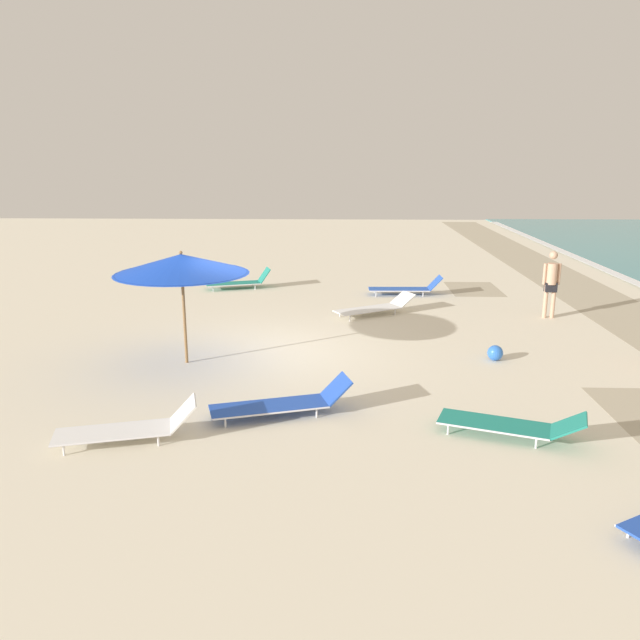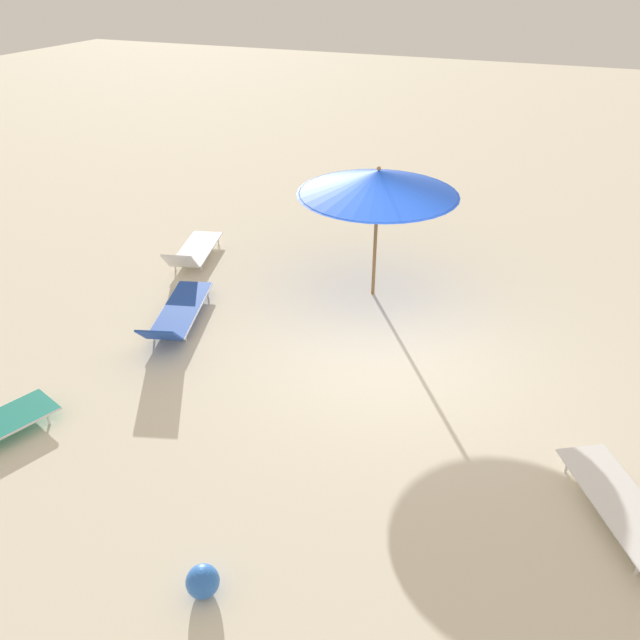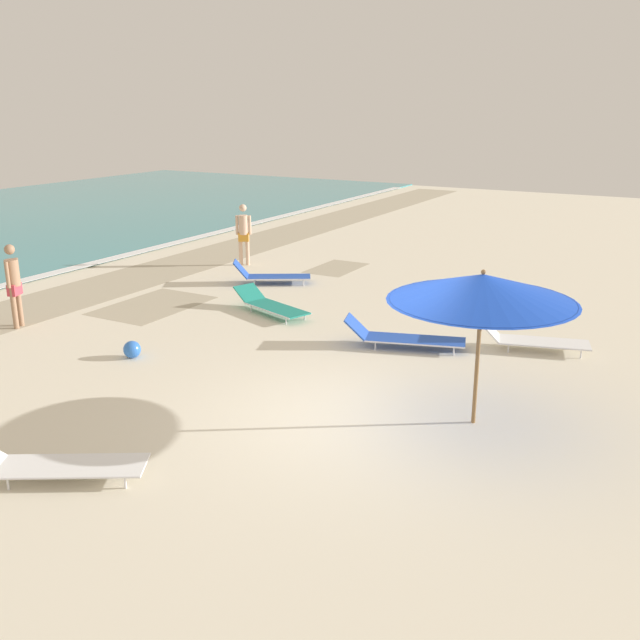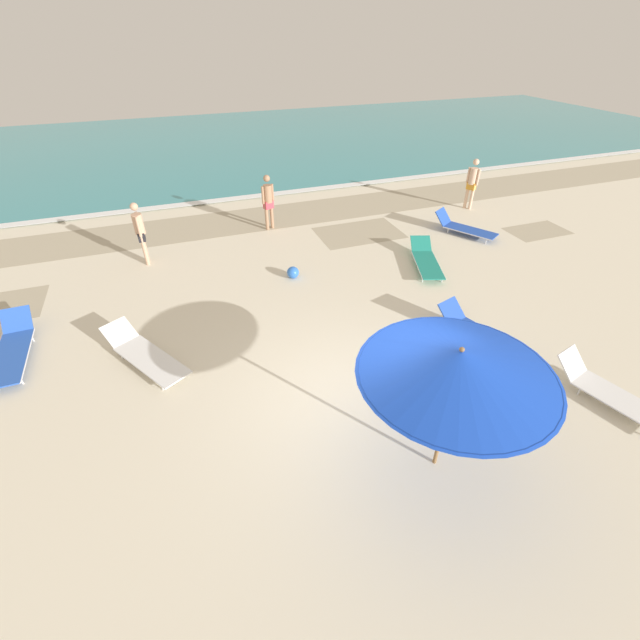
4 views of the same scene
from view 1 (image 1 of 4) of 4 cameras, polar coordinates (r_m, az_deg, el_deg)
ground_plane at (r=13.54m, az=-5.23°, el=-3.38°), size 60.00×60.00×0.16m
beach_umbrella at (r=12.67m, az=-12.55°, el=5.00°), size 2.68×2.68×2.31m
sun_lounger_under_umbrella at (r=19.30m, az=7.88°, el=2.92°), size 0.68×2.23×0.59m
sun_lounger_beside_umbrella at (r=20.22m, az=-7.33°, el=3.49°), size 1.19×2.13×0.63m
sun_lounger_near_water_left at (r=16.76m, az=5.06°, el=1.17°), size 1.68×2.27×0.49m
sun_lounger_near_water_right at (r=9.78m, az=-17.11°, el=-9.41°), size 1.13×2.15×0.58m
sun_lounger_mid_beach_solo at (r=10.28m, az=-3.45°, el=-7.57°), size 1.26×2.38×0.56m
sun_lounger_mid_beach_pair_b at (r=9.93m, az=16.96°, el=-9.10°), size 1.28×2.19×0.47m
beachgoer_strolling_adult at (r=17.28m, az=20.39°, el=3.41°), size 0.27×0.45×1.76m
beach_ball at (r=13.46m, az=15.73°, el=-2.91°), size 0.32×0.32×0.32m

